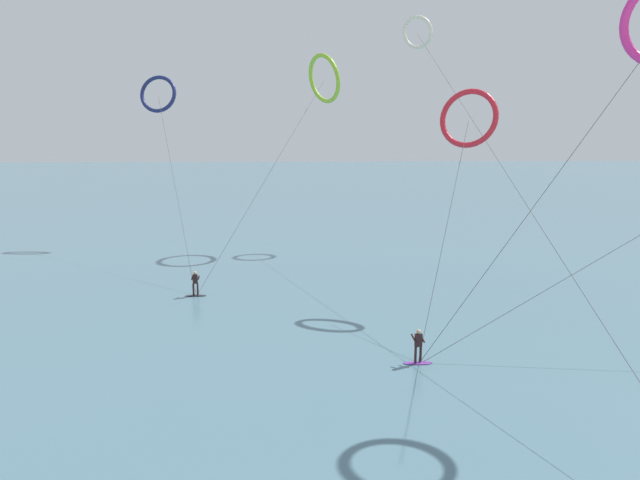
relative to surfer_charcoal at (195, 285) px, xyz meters
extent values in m
cube|color=slate|center=(7.66, 70.66, -0.78)|extent=(400.00, 200.00, 0.08)
ellipsoid|color=black|center=(0.00, -0.01, -0.71)|extent=(1.40, 0.40, 0.06)
cylinder|color=black|center=(-0.13, -0.05, -0.28)|extent=(0.12, 0.12, 0.80)
cylinder|color=black|center=(0.13, 0.03, -0.28)|extent=(0.12, 0.12, 0.80)
cube|color=black|center=(0.00, -0.01, 0.43)|extent=(0.36, 0.28, 0.62)
sphere|color=tan|center=(0.00, -0.01, 0.85)|extent=(0.22, 0.22, 0.22)
cylinder|color=black|center=(-0.21, 0.05, 0.48)|extent=(0.22, 0.51, 0.39)
cylinder|color=black|center=(0.21, 0.17, 0.48)|extent=(0.22, 0.51, 0.39)
ellipsoid|color=purple|center=(12.41, -12.10, -0.71)|extent=(1.40, 0.40, 0.06)
cylinder|color=black|center=(12.54, -12.06, -0.28)|extent=(0.12, 0.12, 0.80)
cylinder|color=black|center=(12.28, -12.15, -0.28)|extent=(0.12, 0.12, 0.80)
cube|color=black|center=(12.41, -12.10, 0.43)|extent=(0.37, 0.30, 0.62)
sphere|color=tan|center=(12.41, -12.10, 0.85)|extent=(0.22, 0.22, 0.22)
cylinder|color=black|center=(12.62, -11.91, 0.48)|extent=(0.26, 0.50, 0.39)
cylinder|color=black|center=(12.20, -12.06, 0.48)|extent=(0.26, 0.50, 0.39)
torus|color=red|center=(17.54, -1.35, 10.90)|extent=(3.70, 3.04, 3.72)
cylinder|color=#3F3F3F|center=(14.97, -6.73, 4.95)|extent=(5.16, 10.78, 11.56)
cylinder|color=#3F3F3F|center=(17.03, -13.04, 6.73)|extent=(9.26, 1.89, 15.11)
torus|color=#8CC62D|center=(9.52, 17.71, 14.88)|extent=(3.67, 4.63, 4.54)
cylinder|color=#3F3F3F|center=(4.76, 8.85, 6.93)|extent=(9.55, 17.74, 15.52)
cylinder|color=#3F3F3F|center=(22.47, -10.70, 4.49)|extent=(20.13, 2.84, 10.63)
torus|color=silver|center=(18.76, 20.84, 19.52)|extent=(3.24, 2.82, 3.14)
cylinder|color=#3F3F3F|center=(18.15, -3.56, 9.26)|extent=(1.24, 48.81, 20.19)
torus|color=navy|center=(-6.47, 21.01, 13.63)|extent=(3.89, 2.03, 3.67)
cylinder|color=#3F3F3F|center=(-3.23, 10.50, 6.32)|extent=(6.49, 21.04, 14.29)
camera|label=1|loc=(6.56, -38.02, 10.14)|focal=32.80mm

